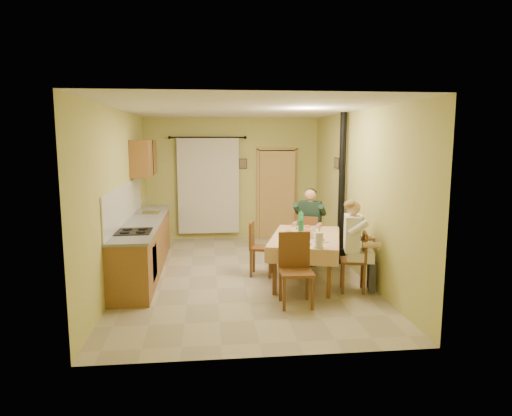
{
  "coord_description": "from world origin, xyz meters",
  "views": [
    {
      "loc": [
        -0.57,
        -7.58,
        2.34
      ],
      "look_at": [
        0.25,
        0.1,
        1.15
      ],
      "focal_mm": 32.0,
      "sensor_mm": 36.0,
      "label": 1
    }
  ],
  "objects": [
    {
      "name": "room_shell",
      "position": [
        0.0,
        0.0,
        1.82
      ],
      "size": [
        4.04,
        6.04,
        2.82
      ],
      "color": "#C2BF64",
      "rests_on": "ground"
    },
    {
      "name": "dining_table",
      "position": [
        1.01,
        -0.44,
        0.38
      ],
      "size": [
        1.53,
        2.02,
        0.76
      ],
      "rotation": [
        0.0,
        0.0,
        -0.28
      ],
      "color": "tan",
      "rests_on": "ground"
    },
    {
      "name": "curtain",
      "position": [
        -0.55,
        2.9,
        1.26
      ],
      "size": [
        1.7,
        0.07,
        2.22
      ],
      "color": "black",
      "rests_on": "ground"
    },
    {
      "name": "chair_left",
      "position": [
        0.32,
        -0.03,
        0.29
      ],
      "size": [
        0.46,
        0.46,
        0.94
      ],
      "rotation": [
        0.0,
        0.0,
        -1.82
      ],
      "color": "brown",
      "rests_on": "ground"
    },
    {
      "name": "chair_right",
      "position": [
        1.64,
        -1.0,
        0.29
      ],
      "size": [
        0.44,
        0.44,
        0.92
      ],
      "rotation": [
        0.0,
        0.0,
        1.35
      ],
      "color": "brown",
      "rests_on": "ground"
    },
    {
      "name": "picture_back",
      "position": [
        0.25,
        2.97,
        1.75
      ],
      "size": [
        0.19,
        0.03,
        0.23
      ],
      "primitive_type": "cube",
      "color": "black",
      "rests_on": "room_shell"
    },
    {
      "name": "kitchen_run",
      "position": [
        -1.71,
        0.4,
        0.48
      ],
      "size": [
        0.64,
        3.64,
        1.56
      ],
      "color": "brown",
      "rests_on": "ground"
    },
    {
      "name": "picture_right",
      "position": [
        1.97,
        1.2,
        1.85
      ],
      "size": [
        0.03,
        0.31,
        0.21
      ],
      "primitive_type": "cube",
      "color": "brown",
      "rests_on": "room_shell"
    },
    {
      "name": "stove_flue",
      "position": [
        1.9,
        0.6,
        1.02
      ],
      "size": [
        0.24,
        0.24,
        2.8
      ],
      "color": "black",
      "rests_on": "ground"
    },
    {
      "name": "chair_far",
      "position": [
        1.3,
        0.57,
        0.29
      ],
      "size": [
        0.49,
        0.49,
        0.92
      ],
      "rotation": [
        0.0,
        0.0,
        -0.44
      ],
      "color": "brown",
      "rests_on": "ground"
    },
    {
      "name": "tableware",
      "position": [
        0.99,
        -0.54,
        0.83
      ],
      "size": [
        0.65,
        1.64,
        0.33
      ],
      "color": "white",
      "rests_on": "dining_table"
    },
    {
      "name": "upper_cabinets",
      "position": [
        -1.82,
        1.7,
        1.95
      ],
      "size": [
        0.35,
        1.4,
        0.7
      ],
      "primitive_type": "cube",
      "color": "brown",
      "rests_on": "room_shell"
    },
    {
      "name": "man_right",
      "position": [
        1.63,
        -1.0,
        0.88
      ],
      "size": [
        0.54,
        0.63,
        1.39
      ],
      "rotation": [
        0.0,
        0.0,
        1.35
      ],
      "color": "white",
      "rests_on": "chair_right"
    },
    {
      "name": "floor",
      "position": [
        0.0,
        0.0,
        0.0
      ],
      "size": [
        4.0,
        6.0,
        0.01
      ],
      "primitive_type": "cube",
      "color": "tan",
      "rests_on": "ground"
    },
    {
      "name": "chair_near",
      "position": [
        0.64,
        -1.5,
        0.29
      ],
      "size": [
        0.46,
        0.46,
        1.02
      ],
      "rotation": [
        0.0,
        0.0,
        3.12
      ],
      "color": "brown",
      "rests_on": "ground"
    },
    {
      "name": "doorway",
      "position": [
        1.05,
        2.94,
        1.05
      ],
      "size": [
        0.96,
        0.2,
        2.15
      ],
      "color": "black",
      "rests_on": "ground"
    },
    {
      "name": "man_far",
      "position": [
        1.3,
        0.58,
        0.88
      ],
      "size": [
        0.65,
        0.61,
        1.39
      ],
      "rotation": [
        0.0,
        0.0,
        -0.44
      ],
      "color": "#192D23",
      "rests_on": "chair_far"
    }
  ]
}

